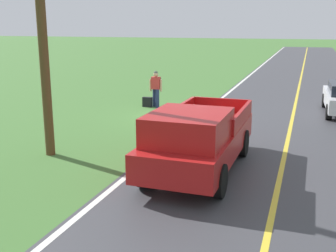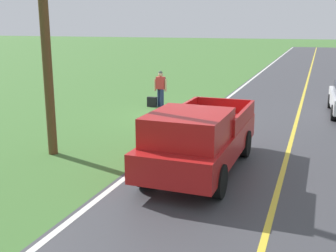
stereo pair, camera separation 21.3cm
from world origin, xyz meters
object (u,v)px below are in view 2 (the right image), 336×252
(suitcase_carried, at_px, (152,102))
(utility_pole_roadside, at_px, (45,34))
(hitchhiker_walking, at_px, (161,87))
(pickup_truck_passing, at_px, (198,138))

(suitcase_carried, distance_m, utility_pole_roadside, 8.70)
(hitchhiker_walking, height_order, utility_pole_roadside, utility_pole_roadside)
(hitchhiker_walking, distance_m, utility_pole_roadside, 8.55)
(suitcase_carried, distance_m, pickup_truck_passing, 9.39)
(hitchhiker_walking, xyz_separation_m, suitcase_carried, (0.42, 0.10, -0.74))
(pickup_truck_passing, xyz_separation_m, utility_pole_roadside, (4.68, -0.12, 2.65))
(utility_pole_roadside, bearing_deg, hitchhiker_walking, -93.37)
(suitcase_carried, xyz_separation_m, pickup_truck_passing, (-4.62, 8.14, 0.73))
(hitchhiker_walking, bearing_deg, utility_pole_roadside, 86.63)
(suitcase_carried, bearing_deg, utility_pole_roadside, -2.81)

